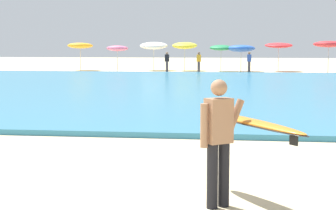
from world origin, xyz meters
The scene contains 14 objects.
ground_plane centered at (0.00, 0.00, 0.00)m, with size 160.00×160.00×0.00m, color beige.
sea centered at (0.00, 19.54, 0.07)m, with size 120.00×28.00×0.14m, color teal.
surfer_with_board centered at (2.35, 0.41, 1.03)m, with size 1.64×2.04×1.73m.
beach_umbrella_0 centered at (-10.62, 37.53, 2.04)m, with size 2.09×2.11×2.33m.
beach_umbrella_1 centered at (-7.13, 35.90, 1.83)m, with size 1.73×1.75×2.10m.
beach_umbrella_2 centered at (-4.61, 38.34, 2.04)m, with size 2.30×2.34×2.42m.
beach_umbrella_3 centered at (-2.01, 38.17, 2.04)m, with size 2.05×2.08×2.39m.
beach_umbrella_4 centered at (0.97, 37.45, 1.88)m, with size 1.81×1.84×2.16m.
beach_umbrella_5 centered at (2.56, 37.29, 1.82)m, with size 2.21×2.23×2.16m.
beach_umbrella_6 centered at (5.54, 38.16, 2.07)m, with size 2.21×2.23×2.35m.
beach_umbrella_7 centered at (9.09, 35.95, 2.17)m, with size 2.30×2.31×2.44m.
beachgoer_near_row_left centered at (3.19, 35.89, 0.84)m, with size 0.32×0.20×1.58m.
beachgoer_near_row_mid centered at (-0.62, 35.01, 0.84)m, with size 0.32×0.20×1.58m.
beachgoer_near_row_right centered at (-3.08, 35.12, 0.84)m, with size 0.32×0.20×1.58m.
Camera 1 is at (2.42, -7.02, 2.20)m, focal length 59.09 mm.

